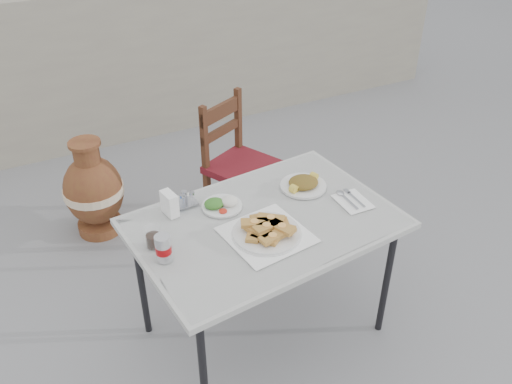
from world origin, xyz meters
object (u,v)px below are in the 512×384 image
chair (238,163)px  salad_rice_plate (221,204)px  pide_plate (267,229)px  salad_chopped_plate (303,184)px  condiment_caddy (186,200)px  cafe_table (265,229)px  terracotta_urn (94,191)px  napkin_holder (170,204)px  cola_glass (153,238)px  soda_can (163,248)px

chair → salad_rice_plate: bearing=-146.4°
pide_plate → salad_chopped_plate: size_ratio=1.64×
pide_plate → salad_chopped_plate: (0.33, 0.25, -0.01)m
salad_chopped_plate → condiment_caddy: 0.57m
cafe_table → salad_chopped_plate: size_ratio=5.41×
cafe_table → terracotta_urn: size_ratio=1.91×
napkin_holder → condiment_caddy: size_ratio=1.12×
cafe_table → pide_plate: pide_plate is taller
cafe_table → terracotta_urn: cafe_table is taller
cola_glass → soda_can: bearing=-84.2°
salad_rice_plate → pide_plate: bearing=-72.5°
salad_rice_plate → cola_glass: (-0.36, -0.13, 0.02)m
salad_chopped_plate → cola_glass: 0.79m
cafe_table → soda_can: 0.50m
salad_chopped_plate → napkin_holder: bearing=172.6°
cafe_table → napkin_holder: size_ratio=11.10×
pide_plate → soda_can: 0.45m
soda_can → terracotta_urn: soda_can is taller
condiment_caddy → soda_can: bearing=-124.0°
soda_can → condiment_caddy: soda_can is taller
cola_glass → napkin_holder: bearing=53.3°
cafe_table → salad_chopped_plate: salad_chopped_plate is taller
salad_rice_plate → soda_can: 0.42m
pide_plate → napkin_holder: (-0.31, 0.33, 0.02)m
cafe_table → cola_glass: 0.51m
salad_chopped_plate → chair: bearing=89.8°
terracotta_urn → cola_glass: bearing=-87.6°
condiment_caddy → terracotta_urn: 1.08m
cafe_table → soda_can: soda_can is taller
salad_rice_plate → salad_chopped_plate: size_ratio=0.83×
chair → condiment_caddy: bearing=-157.6°
soda_can → chair: chair is taller
condiment_caddy → salad_chopped_plate: bearing=-12.1°
soda_can → cola_glass: soda_can is taller
pide_plate → napkin_holder: size_ratio=3.36×
salad_chopped_plate → napkin_holder: napkin_holder is taller
pide_plate → napkin_holder: bearing=133.2°
terracotta_urn → soda_can: bearing=-87.4°
cola_glass → chair: size_ratio=0.11×
cafe_table → condiment_caddy: bearing=134.3°
soda_can → pide_plate: bearing=-6.0°
soda_can → napkin_holder: (0.13, 0.29, -0.00)m
cafe_table → condiment_caddy: (-0.27, 0.27, 0.07)m
cafe_table → soda_can: size_ratio=10.45×
pide_plate → soda_can: soda_can is taller
cafe_table → napkin_holder: bearing=146.4°
cola_glass → napkin_holder: 0.23m
cafe_table → salad_chopped_plate: 0.34m
salad_chopped_plate → terracotta_urn: size_ratio=0.35×
pide_plate → soda_can: size_ratio=3.17×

